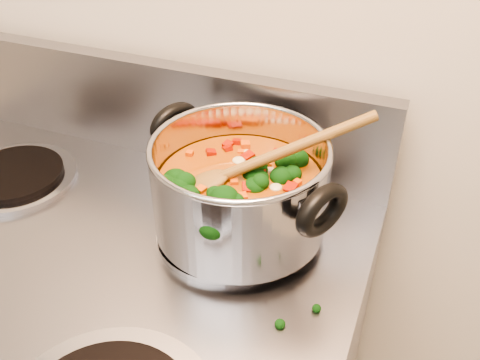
# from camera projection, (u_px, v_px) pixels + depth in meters

# --- Properties ---
(stockpot) EXTENTS (0.29, 0.23, 0.14)m
(stockpot) POSITION_uv_depth(u_px,v_px,m) (240.00, 189.00, 0.69)
(stockpot) COLOR #A9A9B1
(stockpot) RESTS_ON electric_range
(wooden_spoon) EXTENTS (0.23, 0.15, 0.10)m
(wooden_spoon) POSITION_uv_depth(u_px,v_px,m) (248.00, 166.00, 0.67)
(wooden_spoon) COLOR brown
(wooden_spoon) RESTS_ON stockpot
(cooktop_crumbs) EXTENTS (0.16, 0.33, 0.01)m
(cooktop_crumbs) POSITION_uv_depth(u_px,v_px,m) (249.00, 256.00, 0.69)
(cooktop_crumbs) COLOR black
(cooktop_crumbs) RESTS_ON electric_range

